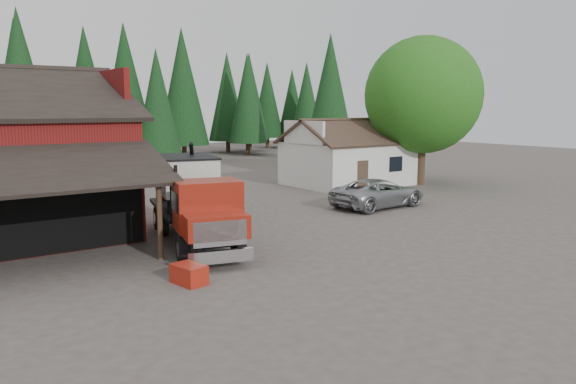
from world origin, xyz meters
TOP-DOWN VIEW (x-y plane):
  - ground at (0.00, 0.00)m, footprint 120.00×120.00m
  - farmhouse at (13.00, 13.00)m, footprint 8.60×6.42m
  - deciduous_tree at (17.01, 9.97)m, footprint 8.00×8.00m
  - conifer_backdrop at (0.00, 42.00)m, footprint 76.00×16.00m
  - near_pine_b at (6.00, 30.00)m, footprint 3.96×3.96m
  - near_pine_c at (22.00, 26.00)m, footprint 4.84×4.84m
  - near_pine_d at (-4.00, 34.00)m, footprint 5.28×5.28m
  - feed_truck at (-3.49, 3.68)m, footprint 4.41×8.97m
  - silver_car at (8.26, 5.26)m, footprint 5.76×2.92m
  - equip_box at (-6.00, -1.04)m, footprint 0.90×1.21m

SIDE VIEW (x-z plane):
  - ground at x=0.00m, z-range 0.00..0.00m
  - conifer_backdrop at x=0.00m, z-range -8.00..8.00m
  - equip_box at x=-6.00m, z-range 0.00..0.60m
  - silver_car at x=8.26m, z-range 0.00..1.56m
  - farmhouse at x=13.00m, z-range -0.66..3.99m
  - feed_truck at x=-3.49m, z-range -0.13..3.79m
  - near_pine_b at x=6.00m, z-range 0.69..11.09m
  - deciduous_tree at x=17.01m, z-range 0.81..11.01m
  - near_pine_c at x=22.00m, z-range 0.69..13.09m
  - near_pine_d at x=-4.00m, z-range 0.69..14.09m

